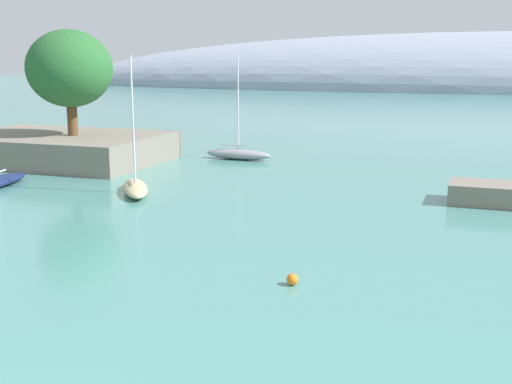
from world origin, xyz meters
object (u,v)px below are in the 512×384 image
object	(u,v)px
sailboat_sand_outer_mooring	(135,187)
mooring_buoy_orange	(292,279)
tree_clump_shore	(70,69)
sailboat_grey_mid_mooring	(238,154)

from	to	relation	value
sailboat_sand_outer_mooring	mooring_buoy_orange	size ratio (longest dim) A/B	18.93
tree_clump_shore	sailboat_sand_outer_mooring	distance (m)	18.03
sailboat_grey_mid_mooring	sailboat_sand_outer_mooring	bearing A→B (deg)	-91.21
sailboat_sand_outer_mooring	mooring_buoy_orange	world-z (taller)	sailboat_sand_outer_mooring
mooring_buoy_orange	sailboat_sand_outer_mooring	bearing A→B (deg)	137.69
sailboat_grey_mid_mooring	mooring_buoy_orange	bearing A→B (deg)	-62.26
sailboat_sand_outer_mooring	mooring_buoy_orange	xyz separation A→B (m)	(16.13, -14.68, -0.23)
sailboat_sand_outer_mooring	tree_clump_shore	bearing A→B (deg)	-162.94
tree_clump_shore	sailboat_sand_outer_mooring	size ratio (longest dim) A/B	0.97
tree_clump_shore	mooring_buoy_orange	size ratio (longest dim) A/B	18.45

